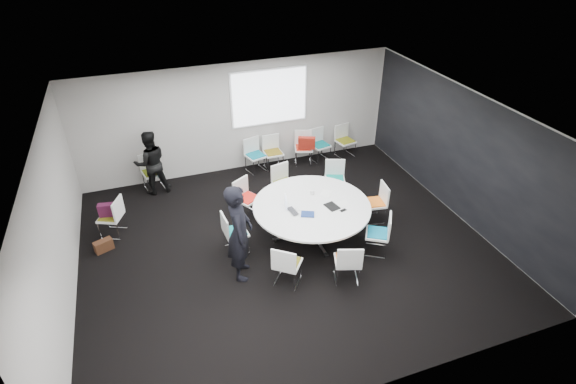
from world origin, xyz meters
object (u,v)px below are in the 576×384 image
object	(u,v)px
person_main	(239,233)
person_back	(151,163)
chair_ring_c	(284,190)
chair_back_c	(303,154)
chair_ring_h	(377,241)
chair_back_d	(320,151)
chair_ring_e	(236,239)
brown_bag	(104,246)
chair_ring_a	(374,209)
chair_ring_f	(287,271)
chair_person_back	(153,178)
chair_ring_g	(347,268)
chair_back_a	(256,161)
conference_table	(312,212)
cup	(312,192)
chair_back_b	(273,158)
chair_ring_b	(334,186)
chair_ring_d	(248,205)
chair_spare_left	(113,223)
chair_back_e	(345,147)
maroon_bag	(109,210)
laptop	(295,211)

from	to	relation	value
person_main	person_back	size ratio (longest dim) A/B	1.21
chair_ring_c	chair_back_c	distance (m)	1.89
chair_ring_h	chair_back_d	bearing A→B (deg)	25.06
chair_ring_e	brown_bag	distance (m)	2.67
chair_ring_a	chair_ring_f	world-z (taller)	same
chair_person_back	person_main	world-z (taller)	person_main
chair_ring_g	chair_back_a	xyz separation A→B (m)	(-0.43, 4.52, 0.00)
conference_table	cup	distance (m)	0.47
chair_back_b	chair_ring_b	bearing A→B (deg)	117.11
chair_ring_d	brown_bag	world-z (taller)	chair_ring_d
chair_ring_f	chair_spare_left	distance (m)	3.93
conference_table	chair_ring_g	bearing A→B (deg)	-86.45
chair_ring_a	brown_bag	xyz separation A→B (m)	(-5.62, 0.88, -0.16)
chair_ring_e	chair_back_a	xyz separation A→B (m)	(1.28, 2.99, 0.00)
chair_ring_d	chair_ring_e	distance (m)	1.23
chair_ring_e	chair_back_d	size ratio (longest dim) A/B	1.00
chair_ring_e	chair_back_b	distance (m)	3.47
chair_back_b	person_back	world-z (taller)	person_back
chair_back_c	chair_back_e	bearing A→B (deg)	-162.61
chair_back_d	chair_spare_left	world-z (taller)	same
cup	chair_spare_left	bearing A→B (deg)	166.22
chair_back_c	chair_back_d	world-z (taller)	same
chair_back_a	chair_back_b	bearing A→B (deg)	164.39
chair_ring_h	chair_back_e	distance (m)	4.15
chair_ring_e	chair_back_a	size ratio (longest dim) A/B	1.00
chair_ring_b	chair_back_e	distance (m)	2.11
chair_ring_h	maroon_bag	bearing A→B (deg)	95.93
chair_ring_b	brown_bag	world-z (taller)	chair_ring_b
chair_back_a	laptop	size ratio (longest dim) A/B	2.81
chair_ring_d	person_main	distance (m)	2.02
chair_back_e	chair_spare_left	world-z (taller)	same
chair_ring_f	chair_back_c	xyz separation A→B (m)	(1.95, 4.20, 0.00)
chair_back_a	chair_spare_left	world-z (taller)	same
chair_ring_a	chair_ring_c	distance (m)	2.13
chair_ring_c	conference_table	bearing A→B (deg)	79.77
chair_ring_h	chair_person_back	distance (m)	5.61
chair_person_back	maroon_bag	distance (m)	1.92
chair_ring_d	chair_ring_g	distance (m)	2.87
chair_back_c	chair_person_back	xyz separation A→B (m)	(-3.92, 0.01, 0.00)
chair_ring_c	chair_back_e	world-z (taller)	same
chair_ring_h	chair_person_back	world-z (taller)	same
chair_spare_left	brown_bag	world-z (taller)	chair_spare_left
chair_ring_b	chair_ring_e	distance (m)	2.96
chair_ring_e	maroon_bag	size ratio (longest dim) A/B	2.20
chair_ring_b	conference_table	bearing A→B (deg)	68.92
chair_ring_b	chair_back_b	bearing A→B (deg)	-41.14
chair_back_a	chair_back_e	size ratio (longest dim) A/B	1.00
chair_ring_a	chair_back_b	size ratio (longest dim) A/B	1.00
chair_ring_g	chair_back_d	distance (m)	4.72
chair_ring_g	brown_bag	world-z (taller)	chair_ring_g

